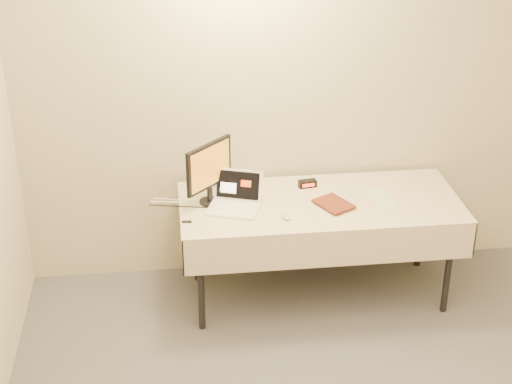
{
  "coord_description": "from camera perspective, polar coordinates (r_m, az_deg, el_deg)",
  "views": [
    {
      "loc": [
        -0.97,
        -2.47,
        3.13
      ],
      "look_at": [
        -0.43,
        1.99,
        0.86
      ],
      "focal_mm": 55.0,
      "sensor_mm": 36.0,
      "label": 1
    }
  ],
  "objects": [
    {
      "name": "paper_form",
      "position": [
        5.29,
        9.1,
        -0.42
      ],
      "size": [
        0.16,
        0.31,
        0.0
      ],
      "primitive_type": "cube",
      "rotation": [
        0.0,
        0.0,
        0.15
      ],
      "color": "#B3D4A9",
      "rests_on": "table"
    },
    {
      "name": "usb_dongle",
      "position": [
        4.94,
        -5.06,
        -2.17
      ],
      "size": [
        0.06,
        0.03,
        0.01
      ],
      "primitive_type": "cube",
      "rotation": [
        0.0,
        0.0,
        -0.16
      ],
      "color": "black",
      "rests_on": "table"
    },
    {
      "name": "book",
      "position": [
        5.04,
        4.93,
        -0.06
      ],
      "size": [
        0.17,
        0.11,
        0.25
      ],
      "primitive_type": "imported",
      "rotation": [
        0.0,
        0.0,
        0.49
      ],
      "color": "#96381B",
      "rests_on": "table"
    },
    {
      "name": "clicker",
      "position": [
        4.98,
        2.19,
        -1.78
      ],
      "size": [
        0.07,
        0.11,
        0.02
      ],
      "primitive_type": "ellipsoid",
      "rotation": [
        0.0,
        0.0,
        0.27
      ],
      "color": "silver",
      "rests_on": "table"
    },
    {
      "name": "back_wall",
      "position": [
        5.37,
        4.01,
        7.37
      ],
      "size": [
        4.0,
        0.1,
        2.7
      ],
      "primitive_type": "cube",
      "color": "beige",
      "rests_on": "ground"
    },
    {
      "name": "table",
      "position": [
        5.23,
        4.67,
        -1.28
      ],
      "size": [
        1.86,
        0.81,
        0.74
      ],
      "color": "black",
      "rests_on": "ground"
    },
    {
      "name": "alarm_clock",
      "position": [
        5.37,
        3.76,
        0.61
      ],
      "size": [
        0.13,
        0.07,
        0.05
      ],
      "rotation": [
        0.0,
        0.0,
        0.16
      ],
      "color": "black",
      "rests_on": "table"
    },
    {
      "name": "laptop",
      "position": [
        5.09,
        -1.52,
        -0.53
      ],
      "size": [
        0.4,
        0.38,
        0.22
      ],
      "rotation": [
        0.0,
        0.0,
        -0.33
      ],
      "color": "white",
      "rests_on": "table"
    },
    {
      "name": "monitor",
      "position": [
        5.07,
        -3.43,
        1.71
      ],
      "size": [
        0.31,
        0.31,
        0.42
      ],
      "rotation": [
        0.0,
        0.0,
        0.79
      ],
      "color": "black",
      "rests_on": "table"
    }
  ]
}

